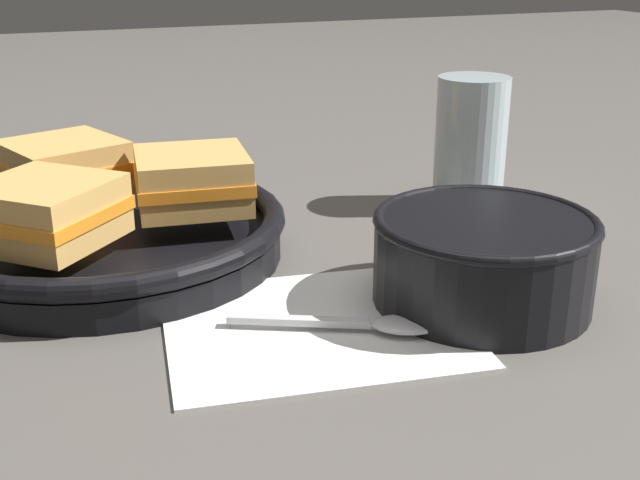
{
  "coord_description": "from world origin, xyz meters",
  "views": [
    {
      "loc": [
        -0.2,
        -0.49,
        0.25
      ],
      "look_at": [
        0.01,
        0.05,
        0.04
      ],
      "focal_mm": 45.0,
      "sensor_mm": 36.0,
      "label": 1
    }
  ],
  "objects_px": {
    "soup_bowl": "(483,254)",
    "skillet": "(105,234)",
    "spoon": "(375,324)",
    "sandwich_near_right": "(46,212)",
    "drinking_glass": "(471,142)",
    "sandwich_far_left": "(192,180)",
    "sandwich_near_left": "(64,167)"
  },
  "relations": [
    {
      "from": "soup_bowl",
      "to": "skillet",
      "type": "relative_size",
      "value": 0.45
    },
    {
      "from": "spoon",
      "to": "sandwich_near_right",
      "type": "xyz_separation_m",
      "value": [
        -0.2,
        0.15,
        0.06
      ]
    },
    {
      "from": "soup_bowl",
      "to": "drinking_glass",
      "type": "relative_size",
      "value": 1.26
    },
    {
      "from": "spoon",
      "to": "sandwich_far_left",
      "type": "distance_m",
      "value": 0.22
    },
    {
      "from": "soup_bowl",
      "to": "spoon",
      "type": "height_order",
      "value": "soup_bowl"
    },
    {
      "from": "skillet",
      "to": "spoon",
      "type": "bearing_deg",
      "value": -54.61
    },
    {
      "from": "sandwich_near_left",
      "to": "sandwich_far_left",
      "type": "height_order",
      "value": "same"
    },
    {
      "from": "soup_bowl",
      "to": "spoon",
      "type": "distance_m",
      "value": 0.1
    },
    {
      "from": "sandwich_far_left",
      "to": "sandwich_near_right",
      "type": "bearing_deg",
      "value": -161.26
    },
    {
      "from": "sandwich_near_right",
      "to": "sandwich_far_left",
      "type": "relative_size",
      "value": 1.26
    },
    {
      "from": "spoon",
      "to": "soup_bowl",
      "type": "bearing_deg",
      "value": 36.67
    },
    {
      "from": "sandwich_far_left",
      "to": "sandwich_near_left",
      "type": "bearing_deg",
      "value": 138.74
    },
    {
      "from": "drinking_glass",
      "to": "spoon",
      "type": "bearing_deg",
      "value": -133.31
    },
    {
      "from": "sandwich_near_right",
      "to": "sandwich_far_left",
      "type": "bearing_deg",
      "value": 18.74
    },
    {
      "from": "sandwich_near_right",
      "to": "sandwich_far_left",
      "type": "height_order",
      "value": "same"
    },
    {
      "from": "spoon",
      "to": "drinking_glass",
      "type": "height_order",
      "value": "drinking_glass"
    },
    {
      "from": "spoon",
      "to": "sandwich_far_left",
      "type": "xyz_separation_m",
      "value": [
        -0.08,
        0.2,
        0.06
      ]
    },
    {
      "from": "spoon",
      "to": "sandwich_near_left",
      "type": "bearing_deg",
      "value": 148.2
    },
    {
      "from": "drinking_glass",
      "to": "sandwich_near_left",
      "type": "bearing_deg",
      "value": 171.58
    },
    {
      "from": "soup_bowl",
      "to": "drinking_glass",
      "type": "xyz_separation_m",
      "value": [
        0.12,
        0.21,
        0.03
      ]
    },
    {
      "from": "soup_bowl",
      "to": "sandwich_near_right",
      "type": "relative_size",
      "value": 1.24
    },
    {
      "from": "soup_bowl",
      "to": "skillet",
      "type": "distance_m",
      "value": 0.31
    },
    {
      "from": "skillet",
      "to": "drinking_glass",
      "type": "xyz_separation_m",
      "value": [
        0.36,
        0.01,
        0.04
      ]
    },
    {
      "from": "spoon",
      "to": "sandwich_near_left",
      "type": "xyz_separation_m",
      "value": [
        -0.17,
        0.28,
        0.06
      ]
    },
    {
      "from": "skillet",
      "to": "sandwich_far_left",
      "type": "height_order",
      "value": "sandwich_far_left"
    },
    {
      "from": "sandwich_near_right",
      "to": "soup_bowl",
      "type": "bearing_deg",
      "value": -25.31
    },
    {
      "from": "spoon",
      "to": "skillet",
      "type": "relative_size",
      "value": 0.38
    },
    {
      "from": "sandwich_near_left",
      "to": "sandwich_far_left",
      "type": "distance_m",
      "value": 0.13
    },
    {
      "from": "sandwich_near_right",
      "to": "sandwich_far_left",
      "type": "xyz_separation_m",
      "value": [
        0.12,
        0.04,
        0.0
      ]
    },
    {
      "from": "spoon",
      "to": "skillet",
      "type": "xyz_separation_m",
      "value": [
        -0.15,
        0.21,
        0.01
      ]
    },
    {
      "from": "sandwich_near_left",
      "to": "sandwich_near_right",
      "type": "height_order",
      "value": "same"
    },
    {
      "from": "sandwich_near_left",
      "to": "drinking_glass",
      "type": "xyz_separation_m",
      "value": [
        0.38,
        -0.06,
        -0.0
      ]
    }
  ]
}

